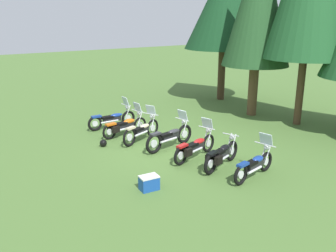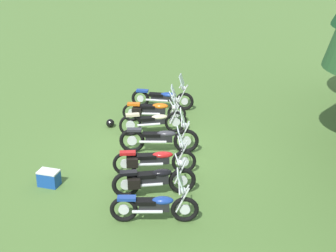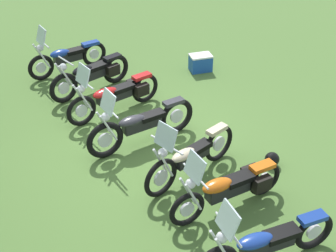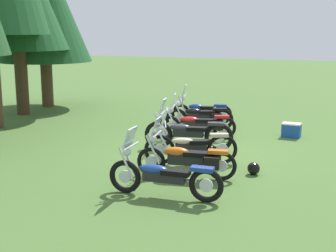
{
  "view_description": "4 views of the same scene",
  "coord_description": "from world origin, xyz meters",
  "px_view_note": "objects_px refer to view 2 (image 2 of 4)",
  "views": [
    {
      "loc": [
        11.14,
        -7.33,
        4.97
      ],
      "look_at": [
        -0.92,
        0.57,
        0.58
      ],
      "focal_mm": 39.41,
      "sensor_mm": 36.0,
      "label": 1
    },
    {
      "loc": [
        13.77,
        3.29,
        6.93
      ],
      "look_at": [
        -0.24,
        0.29,
        0.81
      ],
      "focal_mm": 54.93,
      "sensor_mm": 36.0,
      "label": 2
    },
    {
      "loc": [
        -8.07,
        2.59,
        5.92
      ],
      "look_at": [
        -0.79,
        -0.2,
        0.84
      ],
      "focal_mm": 53.98,
      "sensor_mm": 36.0,
      "label": 3
    },
    {
      "loc": [
        -11.81,
        -3.82,
        3.23
      ],
      "look_at": [
        -1.08,
        0.24,
        0.86
      ],
      "focal_mm": 50.27,
      "sensor_mm": 36.0,
      "label": 4
    }
  ],
  "objects_px": {
    "motorcycle_1": "(153,109)",
    "picnic_cooler": "(49,178)",
    "motorcycle_3": "(160,138)",
    "motorcycle_5": "(153,180)",
    "motorcycle_4": "(153,159)",
    "motorcycle_0": "(163,97)",
    "motorcycle_2": "(154,121)",
    "motorcycle_6": "(156,205)",
    "dropped_helmet": "(110,123)"
  },
  "relations": [
    {
      "from": "picnic_cooler",
      "to": "dropped_helmet",
      "type": "bearing_deg",
      "value": 174.92
    },
    {
      "from": "motorcycle_2",
      "to": "picnic_cooler",
      "type": "distance_m",
      "value": 4.4
    },
    {
      "from": "motorcycle_2",
      "to": "picnic_cooler",
      "type": "height_order",
      "value": "motorcycle_2"
    },
    {
      "from": "motorcycle_5",
      "to": "motorcycle_6",
      "type": "distance_m",
      "value": 1.23
    },
    {
      "from": "motorcycle_4",
      "to": "motorcycle_6",
      "type": "xyz_separation_m",
      "value": [
        2.31,
        0.61,
        -0.01
      ]
    },
    {
      "from": "motorcycle_3",
      "to": "dropped_helmet",
      "type": "relative_size",
      "value": 8.46
    },
    {
      "from": "motorcycle_0",
      "to": "motorcycle_1",
      "type": "bearing_deg",
      "value": -94.31
    },
    {
      "from": "motorcycle_1",
      "to": "motorcycle_3",
      "type": "xyz_separation_m",
      "value": [
        2.34,
        0.78,
        0.02
      ]
    },
    {
      "from": "motorcycle_4",
      "to": "motorcycle_5",
      "type": "height_order",
      "value": "motorcycle_4"
    },
    {
      "from": "motorcycle_0",
      "to": "motorcycle_4",
      "type": "distance_m",
      "value": 5.1
    },
    {
      "from": "motorcycle_1",
      "to": "motorcycle_5",
      "type": "height_order",
      "value": "motorcycle_1"
    },
    {
      "from": "motorcycle_1",
      "to": "dropped_helmet",
      "type": "bearing_deg",
      "value": -158.04
    },
    {
      "from": "motorcycle_3",
      "to": "motorcycle_5",
      "type": "height_order",
      "value": "motorcycle_3"
    },
    {
      "from": "motorcycle_3",
      "to": "motorcycle_2",
      "type": "bearing_deg",
      "value": 99.4
    },
    {
      "from": "dropped_helmet",
      "to": "motorcycle_5",
      "type": "bearing_deg",
      "value": 31.4
    },
    {
      "from": "motorcycle_0",
      "to": "motorcycle_5",
      "type": "bearing_deg",
      "value": -81.53
    },
    {
      "from": "motorcycle_5",
      "to": "dropped_helmet",
      "type": "bearing_deg",
      "value": 101.24
    },
    {
      "from": "motorcycle_1",
      "to": "motorcycle_4",
      "type": "xyz_separation_m",
      "value": [
        3.72,
        0.91,
        0.0
      ]
    },
    {
      "from": "motorcycle_0",
      "to": "motorcycle_6",
      "type": "bearing_deg",
      "value": -80.46
    },
    {
      "from": "motorcycle_5",
      "to": "dropped_helmet",
      "type": "xyz_separation_m",
      "value": [
        -4.08,
        -2.49,
        -0.32
      ]
    },
    {
      "from": "motorcycle_1",
      "to": "motorcycle_4",
      "type": "bearing_deg",
      "value": -84.46
    },
    {
      "from": "dropped_helmet",
      "to": "motorcycle_1",
      "type": "bearing_deg",
      "value": 120.13
    },
    {
      "from": "motorcycle_2",
      "to": "motorcycle_4",
      "type": "xyz_separation_m",
      "value": [
        2.7,
        0.63,
        -0.01
      ]
    },
    {
      "from": "motorcycle_3",
      "to": "picnic_cooler",
      "type": "xyz_separation_m",
      "value": [
        2.6,
        -2.47,
        -0.26
      ]
    },
    {
      "from": "motorcycle_6",
      "to": "motorcycle_3",
      "type": "bearing_deg",
      "value": 89.19
    },
    {
      "from": "picnic_cooler",
      "to": "dropped_helmet",
      "type": "distance_m",
      "value": 4.18
    },
    {
      "from": "motorcycle_3",
      "to": "motorcycle_4",
      "type": "xyz_separation_m",
      "value": [
        1.38,
        0.13,
        -0.02
      ]
    },
    {
      "from": "motorcycle_3",
      "to": "picnic_cooler",
      "type": "bearing_deg",
      "value": -144.81
    },
    {
      "from": "picnic_cooler",
      "to": "motorcycle_0",
      "type": "bearing_deg",
      "value": 164.29
    },
    {
      "from": "motorcycle_1",
      "to": "motorcycle_2",
      "type": "xyz_separation_m",
      "value": [
        1.01,
        0.28,
        0.01
      ]
    },
    {
      "from": "motorcycle_6",
      "to": "picnic_cooler",
      "type": "distance_m",
      "value": 3.4
    },
    {
      "from": "picnic_cooler",
      "to": "dropped_helmet",
      "type": "relative_size",
      "value": 2.05
    },
    {
      "from": "motorcycle_5",
      "to": "motorcycle_6",
      "type": "relative_size",
      "value": 1.01
    },
    {
      "from": "motorcycle_2",
      "to": "motorcycle_6",
      "type": "distance_m",
      "value": 5.16
    },
    {
      "from": "motorcycle_3",
      "to": "motorcycle_5",
      "type": "xyz_separation_m",
      "value": [
        2.51,
        0.39,
        -0.02
      ]
    },
    {
      "from": "motorcycle_1",
      "to": "motorcycle_5",
      "type": "bearing_deg",
      "value": -84.68
    },
    {
      "from": "motorcycle_5",
      "to": "motorcycle_0",
      "type": "bearing_deg",
      "value": 79.98
    },
    {
      "from": "motorcycle_0",
      "to": "motorcycle_6",
      "type": "distance_m",
      "value": 7.48
    },
    {
      "from": "motorcycle_5",
      "to": "picnic_cooler",
      "type": "distance_m",
      "value": 2.87
    },
    {
      "from": "motorcycle_4",
      "to": "motorcycle_6",
      "type": "distance_m",
      "value": 2.39
    },
    {
      "from": "motorcycle_0",
      "to": "motorcycle_1",
      "type": "relative_size",
      "value": 1.06
    },
    {
      "from": "motorcycle_0",
      "to": "motorcycle_6",
      "type": "height_order",
      "value": "motorcycle_0"
    },
    {
      "from": "motorcycle_6",
      "to": "dropped_helmet",
      "type": "relative_size",
      "value": 7.38
    },
    {
      "from": "motorcycle_2",
      "to": "motorcycle_0",
      "type": "bearing_deg",
      "value": 72.84
    },
    {
      "from": "motorcycle_0",
      "to": "dropped_helmet",
      "type": "relative_size",
      "value": 8.29
    },
    {
      "from": "motorcycle_3",
      "to": "dropped_helmet",
      "type": "xyz_separation_m",
      "value": [
        -1.57,
        -2.1,
        -0.34
      ]
    },
    {
      "from": "motorcycle_0",
      "to": "motorcycle_4",
      "type": "xyz_separation_m",
      "value": [
        5.03,
        0.85,
        0.02
      ]
    },
    {
      "from": "motorcycle_2",
      "to": "motorcycle_3",
      "type": "relative_size",
      "value": 0.88
    },
    {
      "from": "motorcycle_1",
      "to": "picnic_cooler",
      "type": "height_order",
      "value": "motorcycle_1"
    },
    {
      "from": "motorcycle_5",
      "to": "motorcycle_4",
      "type": "bearing_deg",
      "value": 82.6
    }
  ]
}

